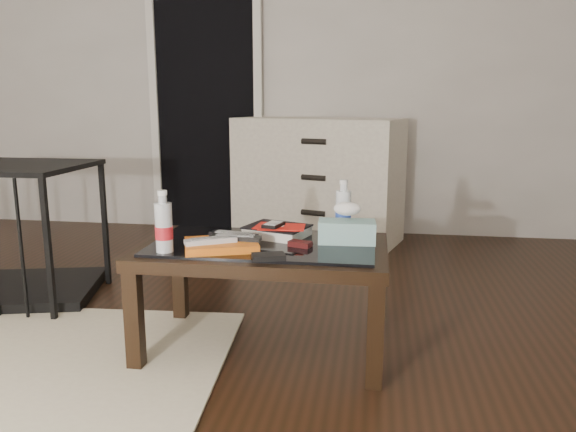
# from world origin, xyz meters

# --- Properties ---
(ground) EXTENTS (5.00, 5.00, 0.00)m
(ground) POSITION_xyz_m (0.00, 0.00, 0.00)
(ground) COLOR black
(ground) RESTS_ON ground
(doorway) EXTENTS (0.90, 0.08, 2.07)m
(doorway) POSITION_xyz_m (-0.40, 2.47, 1.02)
(doorway) COLOR black
(doorway) RESTS_ON ground
(coffee_table) EXTENTS (1.00, 0.60, 0.46)m
(coffee_table) POSITION_xyz_m (0.48, 0.30, 0.40)
(coffee_table) COLOR black
(coffee_table) RESTS_ON ground
(dresser) EXTENTS (1.29, 0.82, 0.90)m
(dresser) POSITION_xyz_m (0.51, 2.23, 0.45)
(dresser) COLOR silver
(dresser) RESTS_ON ground
(pet_crate) EXTENTS (1.02, 0.80, 0.71)m
(pet_crate) POSITION_xyz_m (-1.00, 0.72, 0.23)
(pet_crate) COLOR black
(pet_crate) RESTS_ON ground
(magazines) EXTENTS (0.33, 0.29, 0.03)m
(magazines) POSITION_xyz_m (0.34, 0.19, 0.48)
(magazines) COLOR orange
(magazines) RESTS_ON coffee_table
(remote_silver) EXTENTS (0.20, 0.14, 0.02)m
(remote_silver) POSITION_xyz_m (0.30, 0.15, 0.50)
(remote_silver) COLOR #B8B8BD
(remote_silver) RESTS_ON magazines
(remote_black_front) EXTENTS (0.20, 0.06, 0.02)m
(remote_black_front) POSITION_xyz_m (0.39, 0.22, 0.50)
(remote_black_front) COLOR black
(remote_black_front) RESTS_ON magazines
(remote_black_back) EXTENTS (0.21, 0.09, 0.02)m
(remote_black_back) POSITION_xyz_m (0.37, 0.25, 0.50)
(remote_black_back) COLOR black
(remote_black_back) RESTS_ON magazines
(textbook) EXTENTS (0.30, 0.27, 0.05)m
(textbook) POSITION_xyz_m (0.52, 0.42, 0.48)
(textbook) COLOR black
(textbook) RESTS_ON coffee_table
(dvd_mailers) EXTENTS (0.20, 0.15, 0.01)m
(dvd_mailers) POSITION_xyz_m (0.53, 0.40, 0.51)
(dvd_mailers) COLOR red
(dvd_mailers) RESTS_ON textbook
(ipod) EXTENTS (0.09, 0.12, 0.02)m
(ipod) POSITION_xyz_m (0.51, 0.38, 0.52)
(ipod) COLOR black
(ipod) RESTS_ON dvd_mailers
(flip_phone) EXTENTS (0.10, 0.07, 0.02)m
(flip_phone) POSITION_xyz_m (0.64, 0.26, 0.47)
(flip_phone) COLOR #330B0B
(flip_phone) RESTS_ON coffee_table
(wallet) EXTENTS (0.14, 0.10, 0.02)m
(wallet) POSITION_xyz_m (0.55, 0.07, 0.47)
(wallet) COLOR black
(wallet) RESTS_ON coffee_table
(water_bottle_left) EXTENTS (0.07, 0.07, 0.24)m
(water_bottle_left) POSITION_xyz_m (0.13, 0.11, 0.58)
(water_bottle_left) COLOR #B3B9BF
(water_bottle_left) RESTS_ON coffee_table
(water_bottle_right) EXTENTS (0.08, 0.08, 0.24)m
(water_bottle_right) POSITION_xyz_m (0.79, 0.50, 0.58)
(water_bottle_right) COLOR silver
(water_bottle_right) RESTS_ON coffee_table
(tissue_box) EXTENTS (0.24, 0.13, 0.09)m
(tissue_box) POSITION_xyz_m (0.82, 0.36, 0.51)
(tissue_box) COLOR #22787E
(tissue_box) RESTS_ON coffee_table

